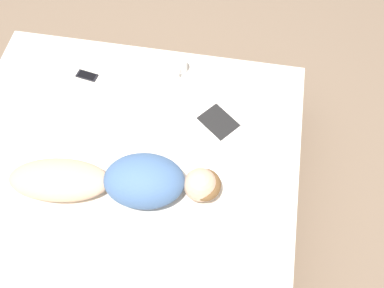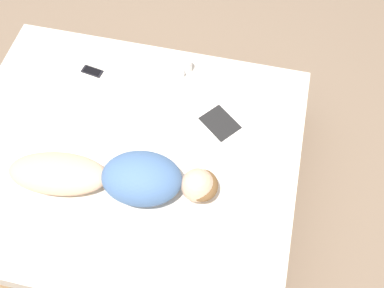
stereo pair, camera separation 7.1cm
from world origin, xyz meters
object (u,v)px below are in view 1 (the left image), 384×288
open_magazine (233,111)px  cell_phone (87,76)px  person (124,181)px  coffee_mug (181,65)px

open_magazine → cell_phone: same height
person → open_magazine: person is taller
person → open_magazine: bearing=133.1°
person → coffee_mug: size_ratio=9.90×
open_magazine → cell_phone: size_ratio=4.06×
coffee_mug → cell_phone: coffee_mug is taller
coffee_mug → person: bearing=-9.4°
coffee_mug → cell_phone: 0.62m
open_magazine → coffee_mug: 0.47m
coffee_mug → cell_phone: size_ratio=0.81×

